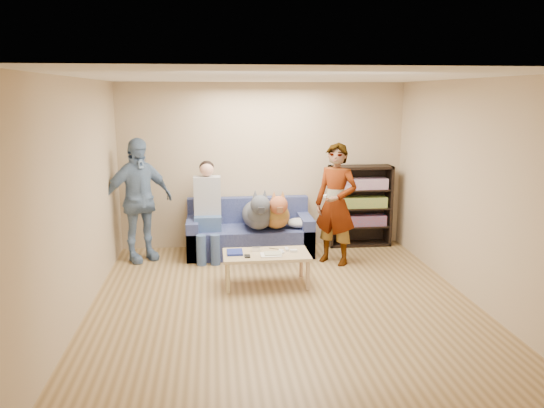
{
  "coord_description": "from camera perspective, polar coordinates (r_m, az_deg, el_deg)",
  "views": [
    {
      "loc": [
        -0.79,
        -5.82,
        2.43
      ],
      "look_at": [
        0.0,
        1.2,
        0.95
      ],
      "focal_mm": 35.0,
      "sensor_mm": 36.0,
      "label": 1
    }
  ],
  "objects": [
    {
      "name": "papers",
      "position": [
        6.72,
        -0.12,
        -5.49
      ],
      "size": [
        0.26,
        0.2,
        0.02
      ],
      "primitive_type": "cube",
      "color": "white",
      "rests_on": "coffee_table"
    },
    {
      "name": "wall_right",
      "position": [
        6.66,
        20.85,
        1.29
      ],
      "size": [
        0.0,
        5.0,
        5.0
      ],
      "primitive_type": "plane",
      "rotation": [
        1.57,
        0.0,
        -1.57
      ],
      "color": "tan",
      "rests_on": "ground"
    },
    {
      "name": "dog_tan",
      "position": [
        8.0,
        0.38,
        -1.0
      ],
      "size": [
        0.44,
        1.18,
        0.64
      ],
      "color": "#B27F36",
      "rests_on": "sofa"
    },
    {
      "name": "ground",
      "position": [
        6.35,
        1.24,
        -10.65
      ],
      "size": [
        5.0,
        5.0,
        0.0
      ],
      "primitive_type": "plane",
      "color": "olive",
      "rests_on": "ground"
    },
    {
      "name": "headphone_cup_a",
      "position": [
        6.82,
        1.06,
        -5.23
      ],
      "size": [
        0.07,
        0.07,
        0.02
      ],
      "primitive_type": "cylinder",
      "color": "silver",
      "rests_on": "coffee_table"
    },
    {
      "name": "person_standing_left",
      "position": [
        7.94,
        -14.22,
        0.41
      ],
      "size": [
        1.14,
        0.93,
        1.81
      ],
      "primitive_type": "imported",
      "rotation": [
        0.0,
        0.0,
        0.55
      ],
      "color": "#7897C0",
      "rests_on": "ground"
    },
    {
      "name": "pen_orange",
      "position": [
        6.66,
        -0.67,
        -5.69
      ],
      "size": [
        0.13,
        0.06,
        0.01
      ],
      "primitive_type": "cylinder",
      "rotation": [
        0.0,
        1.57,
        0.35
      ],
      "color": "orange",
      "rests_on": "coffee_table"
    },
    {
      "name": "wall_left",
      "position": [
        6.1,
        -20.13,
        0.44
      ],
      "size": [
        0.0,
        5.0,
        5.0
      ],
      "primitive_type": "plane",
      "rotation": [
        1.57,
        0.0,
        1.57
      ],
      "color": "tan",
      "rests_on": "ground"
    },
    {
      "name": "ceiling",
      "position": [
        5.88,
        1.35,
        13.49
      ],
      "size": [
        5.0,
        5.0,
        0.0
      ],
      "primitive_type": "plane",
      "rotation": [
        3.14,
        0.0,
        0.0
      ],
      "color": "white",
      "rests_on": "ground"
    },
    {
      "name": "sofa",
      "position": [
        8.22,
        -2.44,
        -3.34
      ],
      "size": [
        1.9,
        0.85,
        0.82
      ],
      "color": "#515B93",
      "rests_on": "ground"
    },
    {
      "name": "person_standing_right",
      "position": [
        7.63,
        6.89,
        -0.02
      ],
      "size": [
        0.76,
        0.73,
        1.75
      ],
      "primitive_type": "imported",
      "rotation": [
        0.0,
        0.0,
        -0.7
      ],
      "color": "gray",
      "rests_on": "ground"
    },
    {
      "name": "held_controller",
      "position": [
        7.36,
        5.76,
        0.86
      ],
      "size": [
        0.08,
        0.12,
        0.03
      ],
      "primitive_type": "cube",
      "rotation": [
        0.0,
        0.0,
        -0.35
      ],
      "color": "white",
      "rests_on": "person_standing_right"
    },
    {
      "name": "headphone_cup_b",
      "position": [
        6.89,
        0.98,
        -5.04
      ],
      "size": [
        0.07,
        0.07,
        0.02
      ],
      "primitive_type": "cylinder",
      "color": "white",
      "rests_on": "coffee_table"
    },
    {
      "name": "bookshelf",
      "position": [
        8.66,
        9.39,
        0.0
      ],
      "size": [
        1.0,
        0.34,
        1.3
      ],
      "color": "black",
      "rests_on": "ground"
    },
    {
      "name": "coffee_table",
      "position": [
        6.83,
        -0.63,
        -5.69
      ],
      "size": [
        1.1,
        0.6,
        0.42
      ],
      "color": "tan",
      "rests_on": "ground"
    },
    {
      "name": "blanket",
      "position": [
        8.08,
        2.93,
        -2.03
      ],
      "size": [
        0.4,
        0.34,
        0.14
      ],
      "primitive_type": "ellipsoid",
      "color": "#ACABB0",
      "rests_on": "sofa"
    },
    {
      "name": "dog_gray",
      "position": [
        7.94,
        -1.53,
        -1.01
      ],
      "size": [
        0.46,
        1.27,
        0.67
      ],
      "color": "#50515B",
      "rests_on": "sofa"
    },
    {
      "name": "pen_black",
      "position": [
        7.0,
        0.2,
        -4.82
      ],
      "size": [
        0.13,
        0.08,
        0.01
      ],
      "primitive_type": "cylinder",
      "rotation": [
        0.0,
        1.57,
        -0.52
      ],
      "color": "black",
      "rests_on": "coffee_table"
    },
    {
      "name": "camera_silver",
      "position": [
        6.91,
        -1.73,
        -4.86
      ],
      "size": [
        0.11,
        0.06,
        0.05
      ],
      "primitive_type": "cube",
      "color": "silver",
      "rests_on": "coffee_table"
    },
    {
      "name": "notebook_blue",
      "position": [
        6.83,
        -4.03,
        -5.19
      ],
      "size": [
        0.2,
        0.26,
        0.03
      ],
      "primitive_type": "cube",
      "color": "navy",
      "rests_on": "coffee_table"
    },
    {
      "name": "person_seated",
      "position": [
        7.96,
        -6.95,
        -0.27
      ],
      "size": [
        0.4,
        0.73,
        1.47
      ],
      "color": "#426491",
      "rests_on": "sofa"
    },
    {
      "name": "controller_b",
      "position": [
        6.87,
        2.35,
        -5.05
      ],
      "size": [
        0.09,
        0.06,
        0.03
      ],
      "primitive_type": "cube",
      "color": "white",
      "rests_on": "coffee_table"
    },
    {
      "name": "controller_a",
      "position": [
        6.94,
        1.59,
        -4.88
      ],
      "size": [
        0.04,
        0.13,
        0.03
      ],
      "primitive_type": "cube",
      "color": "white",
      "rests_on": "coffee_table"
    },
    {
      "name": "magazine",
      "position": [
        6.74,
        0.11,
        -5.32
      ],
      "size": [
        0.22,
        0.17,
        0.01
      ],
      "primitive_type": "cube",
      "color": "#B3B18F",
      "rests_on": "coffee_table"
    },
    {
      "name": "wall_front",
      "position": [
        3.59,
        6.69,
        -6.56
      ],
      "size": [
        4.5,
        0.0,
        4.5
      ],
      "primitive_type": "plane",
      "rotation": [
        -1.57,
        0.0,
        0.0
      ],
      "color": "tan",
      "rests_on": "ground"
    },
    {
      "name": "wallet",
      "position": [
        6.68,
        -2.67,
        -5.62
      ],
      "size": [
        0.07,
        0.12,
        0.02
      ],
      "primitive_type": "cube",
      "color": "black",
      "rests_on": "coffee_table"
    },
    {
      "name": "wall_back",
      "position": [
        8.43,
        -1.0,
        4.13
      ],
      "size": [
        4.5,
        0.0,
        4.5
      ],
      "primitive_type": "plane",
      "rotation": [
        1.57,
        0.0,
        0.0
      ],
      "color": "tan",
      "rests_on": "ground"
    }
  ]
}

